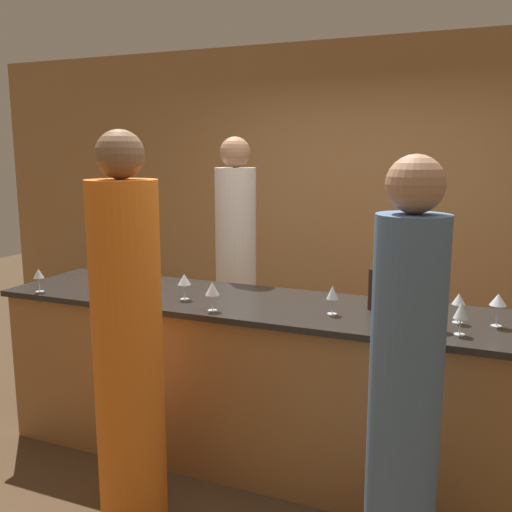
# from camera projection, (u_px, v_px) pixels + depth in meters

# --- Properties ---
(ground_plane) EXTENTS (14.00, 14.00, 0.00)m
(ground_plane) POSITION_uv_depth(u_px,v_px,m) (291.00, 465.00, 3.42)
(ground_plane) COLOR #4C3823
(back_wall) EXTENTS (8.00, 0.06, 2.80)m
(back_wall) POSITION_uv_depth(u_px,v_px,m) (368.00, 204.00, 4.99)
(back_wall) COLOR #A37547
(back_wall) RESTS_ON ground_plane
(bar_counter) EXTENTS (3.63, 0.76, 0.99)m
(bar_counter) POSITION_uv_depth(u_px,v_px,m) (292.00, 387.00, 3.33)
(bar_counter) COLOR #996638
(bar_counter) RESTS_ON ground_plane
(bartender) EXTENTS (0.29, 0.29, 1.96)m
(bartender) POSITION_uv_depth(u_px,v_px,m) (236.00, 280.00, 4.14)
(bartender) COLOR silver
(bartender) RESTS_ON ground_plane
(guest_0) EXTENTS (0.34, 0.34, 1.95)m
(guest_0) POSITION_uv_depth(u_px,v_px,m) (128.00, 346.00, 2.79)
(guest_0) COLOR orange
(guest_0) RESTS_ON ground_plane
(guest_1) EXTENTS (0.29, 0.29, 1.84)m
(guest_1) POSITION_uv_depth(u_px,v_px,m) (405.00, 396.00, 2.29)
(guest_1) COLOR #4C6B93
(guest_1) RESTS_ON ground_plane
(wine_bottle_0) EXTENTS (0.07, 0.07, 0.30)m
(wine_bottle_0) POSITION_uv_depth(u_px,v_px,m) (374.00, 288.00, 3.14)
(wine_bottle_0) COLOR black
(wine_bottle_0) RESTS_ON bar_counter
(wine_glass_0) EXTENTS (0.06, 0.06, 0.16)m
(wine_glass_0) POSITION_uv_depth(u_px,v_px,m) (332.00, 293.00, 3.04)
(wine_glass_0) COLOR silver
(wine_glass_0) RESTS_ON bar_counter
(wine_glass_1) EXTENTS (0.08, 0.08, 0.16)m
(wine_glass_1) POSITION_uv_depth(u_px,v_px,m) (440.00, 307.00, 2.76)
(wine_glass_1) COLOR silver
(wine_glass_1) RESTS_ON bar_counter
(wine_glass_2) EXTENTS (0.08, 0.08, 0.15)m
(wine_glass_2) POSITION_uv_depth(u_px,v_px,m) (184.00, 280.00, 3.35)
(wine_glass_2) COLOR silver
(wine_glass_2) RESTS_ON bar_counter
(wine_glass_3) EXTENTS (0.08, 0.08, 0.16)m
(wine_glass_3) POSITION_uv_depth(u_px,v_px,m) (212.00, 289.00, 3.10)
(wine_glass_3) COLOR silver
(wine_glass_3) RESTS_ON bar_counter
(wine_glass_4) EXTENTS (0.07, 0.07, 0.16)m
(wine_glass_4) POSITION_uv_depth(u_px,v_px,m) (459.00, 300.00, 2.88)
(wine_glass_4) COLOR silver
(wine_glass_4) RESTS_ON bar_counter
(wine_glass_5) EXTENTS (0.08, 0.08, 0.17)m
(wine_glass_5) POSITION_uv_depth(u_px,v_px,m) (498.00, 301.00, 2.82)
(wine_glass_5) COLOR silver
(wine_glass_5) RESTS_ON bar_counter
(wine_glass_6) EXTENTS (0.06, 0.06, 0.15)m
(wine_glass_6) POSITION_uv_depth(u_px,v_px,m) (39.00, 274.00, 3.53)
(wine_glass_6) COLOR silver
(wine_glass_6) RESTS_ON bar_counter
(wine_glass_7) EXTENTS (0.07, 0.07, 0.16)m
(wine_glass_7) POSITION_uv_depth(u_px,v_px,m) (461.00, 311.00, 2.69)
(wine_glass_7) COLOR silver
(wine_glass_7) RESTS_ON bar_counter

